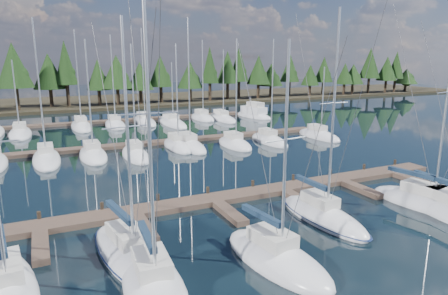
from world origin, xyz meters
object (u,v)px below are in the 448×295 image
front_sailboat_1 (131,255)px  front_sailboat_6 (427,203)px  main_dock (216,202)px  front_sailboat_2 (154,286)px  front_sailboat_0 (8,292)px  front_sailboat_4 (323,216)px  front_sailboat_3 (276,258)px  motor_yacht_right (254,114)px

front_sailboat_1 → front_sailboat_6: bearing=-3.6°
main_dock → front_sailboat_2: bearing=-128.4°
front_sailboat_6 → front_sailboat_0: bearing=179.7°
front_sailboat_0 → front_sailboat_4: (18.79, 1.18, 0.01)m
front_sailboat_3 → front_sailboat_4: 6.96m
front_sailboat_6 → front_sailboat_4: bearing=171.1°
front_sailboat_0 → front_sailboat_4: size_ratio=0.92×
front_sailboat_1 → motor_yacht_right: size_ratio=1.42×
front_sailboat_6 → motor_yacht_right: (10.30, 44.68, 0.20)m
front_sailboat_0 → front_sailboat_2: 6.60m
main_dock → motor_yacht_right: motor_yacht_right is taller
front_sailboat_3 → front_sailboat_4: (5.96, 3.60, 0.02)m
front_sailboat_0 → front_sailboat_6: bearing=-0.3°
front_sailboat_2 → motor_yacht_right: 56.43m
front_sailboat_0 → front_sailboat_2: bearing=-20.8°
front_sailboat_0 → front_sailboat_1: front_sailboat_1 is taller
main_dock → front_sailboat_6: front_sailboat_6 is taller
main_dock → front_sailboat_3: bearing=-93.5°
front_sailboat_6 → front_sailboat_2: bearing=-174.1°
front_sailboat_2 → front_sailboat_3: size_ratio=1.24×
front_sailboat_0 → front_sailboat_2: size_ratio=0.87×
front_sailboat_0 → front_sailboat_1: (5.85, 1.20, -0.01)m
front_sailboat_2 → front_sailboat_3: 6.66m
front_sailboat_3 → front_sailboat_4: bearing=31.1°
main_dock → front_sailboat_4: size_ratio=3.04×
front_sailboat_0 → motor_yacht_right: front_sailboat_0 is taller
front_sailboat_2 → front_sailboat_3: bearing=-0.7°
motor_yacht_right → front_sailboat_6: bearing=-103.0°
motor_yacht_right → main_dock: bearing=-122.6°
front_sailboat_1 → front_sailboat_2: size_ratio=0.87×
main_dock → front_sailboat_4: bearing=-46.1°
front_sailboat_0 → front_sailboat_3: (12.83, -2.42, -0.01)m
main_dock → front_sailboat_3: (-0.56, -9.20, 0.07)m
front_sailboat_3 → front_sailboat_0: bearing=169.3°
front_sailboat_0 → front_sailboat_6: size_ratio=0.87×
front_sailboat_0 → front_sailboat_1: bearing=11.6°
main_dock → front_sailboat_2: size_ratio=2.85×
front_sailboat_1 → front_sailboat_0: bearing=-168.4°
front_sailboat_6 → main_dock: bearing=153.5°
main_dock → front_sailboat_6: (13.89, -6.93, 0.09)m
main_dock → front_sailboat_0: bearing=-153.2°
main_dock → front_sailboat_1: (-7.54, -5.58, 0.07)m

